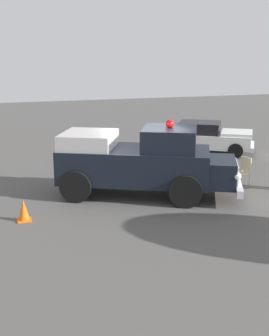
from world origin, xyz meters
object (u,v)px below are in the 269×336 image
(classic_hot_rod, at_px, (206,137))
(lawn_chair_spare, at_px, (183,130))
(spectator_seated, at_px, (177,150))
(lawn_chair_near_truck, at_px, (179,152))
(lawn_chair_by_car, at_px, (243,169))
(vintage_fire_truck, at_px, (141,161))
(traffic_cone, at_px, (24,210))

(classic_hot_rod, distance_m, lawn_chair_spare, 3.02)
(lawn_chair_spare, distance_m, spectator_seated, 5.64)
(lawn_chair_near_truck, xyz_separation_m, lawn_chair_by_car, (3.33, 1.12, 0.00))
(classic_hot_rod, bearing_deg, lawn_chair_near_truck, -49.11)
(classic_hot_rod, height_order, lawn_chair_spare, classic_hot_rod)
(lawn_chair_near_truck, relative_size, spectator_seated, 0.79)
(spectator_seated, bearing_deg, lawn_chair_spare, 153.83)
(lawn_chair_spare, bearing_deg, vintage_fire_truck, -31.80)
(classic_hot_rod, height_order, traffic_cone, classic_hot_rod)
(lawn_chair_by_car, distance_m, lawn_chair_spare, 8.40)
(vintage_fire_truck, bearing_deg, traffic_cone, -72.82)
(lawn_chair_by_car, height_order, lawn_chair_spare, same)
(lawn_chair_near_truck, bearing_deg, lawn_chair_by_car, 18.56)
(lawn_chair_spare, height_order, spectator_seated, spectator_seated)
(lawn_chair_spare, xyz_separation_m, spectator_seated, (5.06, -2.49, 0.11))
(vintage_fire_truck, relative_size, classic_hot_rod, 1.35)
(lawn_chair_near_truck, bearing_deg, traffic_cone, -55.84)
(lawn_chair_by_car, xyz_separation_m, spectator_seated, (-3.25, -1.22, 0.11))
(spectator_seated, bearing_deg, lawn_chair_near_truck, 128.57)
(lawn_chair_spare, xyz_separation_m, traffic_cone, (9.55, -9.13, -0.28))
(spectator_seated, xyz_separation_m, traffic_cone, (4.50, -6.64, -0.39))
(lawn_chair_near_truck, distance_m, lawn_chair_by_car, 3.51)
(vintage_fire_truck, bearing_deg, classic_hot_rod, 136.48)
(classic_hot_rod, xyz_separation_m, lawn_chair_by_car, (5.29, -1.15, -0.16))
(vintage_fire_truck, relative_size, traffic_cone, 9.92)
(classic_hot_rod, bearing_deg, vintage_fire_truck, -43.52)
(vintage_fire_truck, xyz_separation_m, lawn_chair_by_car, (-0.02, 3.90, -0.61))
(lawn_chair_near_truck, distance_m, lawn_chair_spare, 5.52)
(lawn_chair_spare, bearing_deg, lawn_chair_near_truck, -25.59)
(vintage_fire_truck, height_order, lawn_chair_spare, vintage_fire_truck)
(classic_hot_rod, height_order, spectator_seated, classic_hot_rod)
(classic_hot_rod, relative_size, lawn_chair_spare, 4.58)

